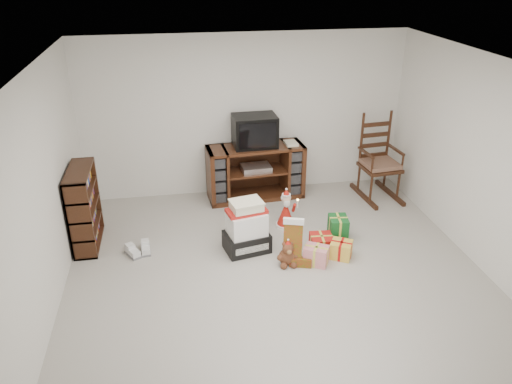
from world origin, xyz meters
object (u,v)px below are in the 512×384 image
(tv_stand, at_px, (256,172))
(mrs_claus_figurine, at_px, (248,237))
(crt_television, at_px, (255,131))
(gift_cluster, at_px, (333,245))
(santa_figurine, at_px, (286,212))
(bookshelf, at_px, (85,209))
(rocking_chair, at_px, (378,167))
(sneaker_pair, at_px, (139,250))
(gift_pile, at_px, (247,230))
(red_suitcase, at_px, (249,234))
(teddy_bear, at_px, (287,255))

(tv_stand, relative_size, mrs_claus_figurine, 2.74)
(crt_television, bearing_deg, gift_cluster, -71.17)
(santa_figurine, xyz_separation_m, crt_television, (-0.27, 1.04, 0.87))
(bookshelf, distance_m, gift_cluster, 3.25)
(tv_stand, bearing_deg, mrs_claus_figurine, -107.17)
(rocking_chair, height_order, crt_television, rocking_chair)
(sneaker_pair, relative_size, crt_television, 0.54)
(gift_pile, xyz_separation_m, gift_cluster, (1.08, -0.28, -0.17))
(rocking_chair, distance_m, gift_pile, 2.64)
(gift_pile, height_order, mrs_claus_figurine, gift_pile)
(bookshelf, xyz_separation_m, mrs_claus_figurine, (2.07, -0.57, -0.30))
(gift_pile, xyz_separation_m, red_suitcase, (0.03, -0.01, -0.06))
(red_suitcase, xyz_separation_m, gift_cluster, (1.05, -0.26, -0.11))
(rocking_chair, xyz_separation_m, teddy_bear, (-1.85, -1.71, -0.33))
(tv_stand, xyz_separation_m, mrs_claus_figurine, (-0.37, -1.58, -0.21))
(bookshelf, bearing_deg, tv_stand, 22.52)
(teddy_bear, relative_size, mrs_claus_figurine, 0.57)
(mrs_claus_figurine, bearing_deg, gift_cluster, -12.82)
(red_suitcase, distance_m, mrs_claus_figurine, 0.04)
(gift_pile, bearing_deg, red_suitcase, -36.69)
(bookshelf, bearing_deg, gift_pile, -14.74)
(santa_figurine, bearing_deg, bookshelf, 179.93)
(bookshelf, xyz_separation_m, rocking_chair, (4.35, 0.75, -0.04))
(mrs_claus_figurine, bearing_deg, santa_figurine, 42.28)
(gift_pile, height_order, sneaker_pair, gift_pile)
(mrs_claus_figurine, height_order, crt_television, crt_television)
(bookshelf, distance_m, gift_pile, 2.13)
(santa_figurine, bearing_deg, mrs_claus_figurine, -137.72)
(gift_pile, bearing_deg, mrs_claus_figurine, -77.12)
(sneaker_pair, xyz_separation_m, gift_cluster, (2.46, -0.43, 0.08))
(gift_pile, distance_m, crt_television, 1.80)
(santa_figurine, bearing_deg, crt_television, 104.34)
(tv_stand, bearing_deg, crt_television, 104.15)
(rocking_chair, height_order, teddy_bear, rocking_chair)
(sneaker_pair, bearing_deg, rocking_chair, -2.14)
(tv_stand, bearing_deg, rocking_chair, -11.77)
(rocking_chair, distance_m, teddy_bear, 2.54)
(santa_figurine, distance_m, sneaker_pair, 2.07)
(rocking_chair, distance_m, red_suitcase, 2.63)
(red_suitcase, distance_m, gift_cluster, 1.09)
(gift_pile, relative_size, red_suitcase, 1.23)
(mrs_claus_figurine, distance_m, crt_television, 1.87)
(sneaker_pair, bearing_deg, gift_pile, -25.57)
(santa_figurine, height_order, sneaker_pair, santa_figurine)
(rocking_chair, height_order, sneaker_pair, rocking_chair)
(mrs_claus_figurine, bearing_deg, teddy_bear, -41.77)
(santa_figurine, bearing_deg, sneaker_pair, -169.28)
(rocking_chair, bearing_deg, gift_cluster, -133.42)
(bookshelf, xyz_separation_m, crt_television, (2.43, 1.03, 0.58))
(rocking_chair, bearing_deg, mrs_claus_figurine, -155.33)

